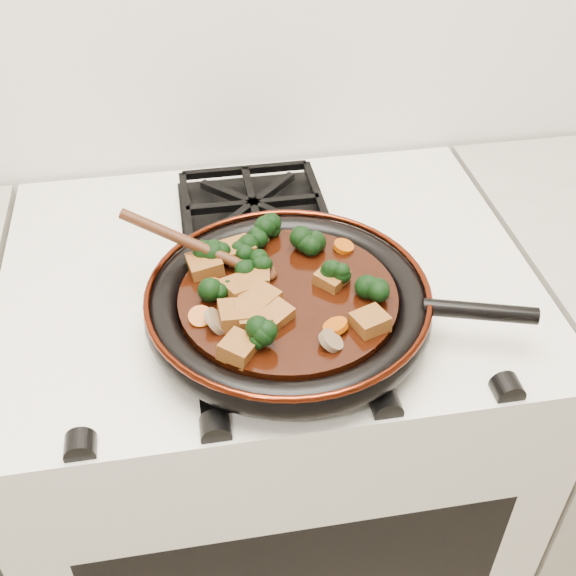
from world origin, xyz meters
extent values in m
cube|color=silver|center=(0.00, 1.69, 0.45)|extent=(0.76, 0.60, 0.90)
cylinder|color=black|center=(0.01, 1.56, 0.93)|extent=(0.34, 0.34, 0.01)
torus|color=black|center=(0.01, 1.56, 0.94)|extent=(0.37, 0.37, 0.04)
torus|color=#49170A|center=(0.01, 1.56, 0.96)|extent=(0.36, 0.36, 0.01)
cylinder|color=black|center=(0.24, 1.49, 0.96)|extent=(0.14, 0.06, 0.02)
cylinder|color=black|center=(0.01, 1.56, 0.95)|extent=(0.28, 0.28, 0.02)
cube|color=brown|center=(0.10, 1.49, 0.97)|extent=(0.05, 0.05, 0.02)
cube|color=brown|center=(-0.01, 1.52, 0.97)|extent=(0.05, 0.05, 0.03)
cube|color=brown|center=(-0.09, 1.63, 0.97)|extent=(0.05, 0.05, 0.03)
cube|color=brown|center=(-0.06, 1.47, 0.97)|extent=(0.06, 0.05, 0.03)
cube|color=brown|center=(-0.06, 1.53, 0.97)|extent=(0.05, 0.04, 0.03)
cube|color=brown|center=(-0.03, 1.55, 0.97)|extent=(0.06, 0.06, 0.03)
cube|color=brown|center=(-0.03, 1.60, 0.97)|extent=(0.05, 0.05, 0.03)
cube|color=brown|center=(-0.05, 1.58, 0.97)|extent=(0.06, 0.05, 0.03)
cube|color=brown|center=(-0.04, 1.66, 0.97)|extent=(0.05, 0.05, 0.03)
cube|color=brown|center=(-0.04, 1.52, 0.97)|extent=(0.04, 0.05, 0.03)
cube|color=brown|center=(0.07, 1.58, 0.97)|extent=(0.05, 0.05, 0.02)
cylinder|color=#A44104|center=(0.10, 1.65, 0.96)|extent=(0.03, 0.03, 0.02)
cylinder|color=#A44104|center=(-0.08, 1.59, 0.96)|extent=(0.03, 0.03, 0.02)
cylinder|color=#A44104|center=(0.06, 1.49, 0.96)|extent=(0.03, 0.03, 0.02)
cylinder|color=#A44104|center=(-0.10, 1.54, 0.96)|extent=(0.03, 0.03, 0.02)
cylinder|color=brown|center=(0.04, 1.47, 0.97)|extent=(0.03, 0.04, 0.02)
cylinder|color=brown|center=(0.05, 1.66, 0.97)|extent=(0.03, 0.03, 0.03)
cylinder|color=brown|center=(-0.08, 1.52, 0.97)|extent=(0.03, 0.04, 0.03)
ellipsoid|color=#3F1E0D|center=(-0.02, 1.61, 0.96)|extent=(0.07, 0.06, 0.02)
cylinder|color=#3F1E0D|center=(-0.11, 1.65, 0.99)|extent=(0.02, 0.02, 0.19)
camera|label=1|loc=(-0.11, 0.88, 1.56)|focal=45.00mm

